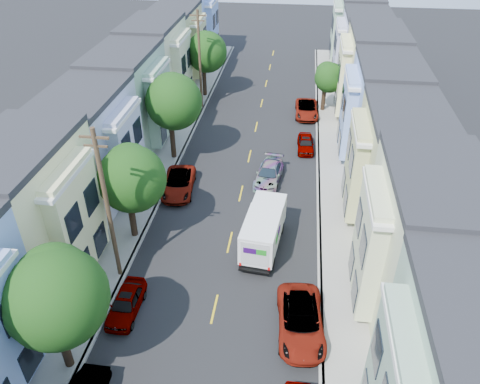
% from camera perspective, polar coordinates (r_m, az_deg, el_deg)
% --- Properties ---
extents(ground, '(160.00, 160.00, 0.00)m').
position_cam_1_polar(ground, '(27.73, -3.14, -14.06)').
color(ground, black).
rests_on(ground, ground).
extents(road_slab, '(12.00, 70.00, 0.02)m').
position_cam_1_polar(road_slab, '(39.25, 0.67, 2.26)').
color(road_slab, black).
rests_on(road_slab, ground).
extents(curb_left, '(0.30, 70.00, 0.15)m').
position_cam_1_polar(curb_left, '(40.26, -7.92, 2.89)').
color(curb_left, gray).
rests_on(curb_left, ground).
extents(curb_right, '(0.30, 70.00, 0.15)m').
position_cam_1_polar(curb_right, '(39.09, 9.52, 1.71)').
color(curb_right, gray).
rests_on(curb_right, ground).
extents(sidewalk_left, '(2.60, 70.00, 0.15)m').
position_cam_1_polar(sidewalk_left, '(40.60, -9.70, 3.00)').
color(sidewalk_left, gray).
rests_on(sidewalk_left, ground).
extents(sidewalk_right, '(2.60, 70.00, 0.15)m').
position_cam_1_polar(sidewalk_right, '(39.18, 11.41, 1.57)').
color(sidewalk_right, gray).
rests_on(sidewalk_right, ground).
extents(centerline, '(0.12, 70.00, 0.01)m').
position_cam_1_polar(centerline, '(39.25, 0.67, 2.24)').
color(centerline, gold).
rests_on(centerline, ground).
extents(townhouse_row_left, '(5.00, 70.00, 8.50)m').
position_cam_1_polar(townhouse_row_left, '(41.85, -14.69, 3.20)').
color(townhouse_row_left, '#C9CD89').
rests_on(townhouse_row_left, ground).
extents(townhouse_row_right, '(5.00, 70.00, 8.50)m').
position_cam_1_polar(townhouse_row_right, '(39.74, 16.85, 1.06)').
color(townhouse_row_right, '#C9CD89').
rests_on(townhouse_row_right, ground).
extents(tree_b, '(4.70, 4.70, 7.26)m').
position_cam_1_polar(tree_b, '(23.08, -21.63, -11.95)').
color(tree_b, black).
rests_on(tree_b, ground).
extents(tree_c, '(4.38, 4.38, 6.89)m').
position_cam_1_polar(tree_c, '(30.56, -13.19, 1.53)').
color(tree_c, black).
rests_on(tree_c, ground).
extents(tree_d, '(4.70, 4.70, 7.67)m').
position_cam_1_polar(tree_d, '(39.59, -8.20, 10.80)').
color(tree_d, black).
rests_on(tree_d, ground).
extents(tree_e, '(4.39, 4.39, 7.23)m').
position_cam_1_polar(tree_e, '(52.86, -4.18, 16.63)').
color(tree_e, black).
rests_on(tree_e, ground).
extents(tree_far_r, '(3.08, 3.08, 5.21)m').
position_cam_1_polar(tree_far_r, '(50.09, 10.74, 13.49)').
color(tree_far_r, black).
rests_on(tree_far_r, ground).
extents(utility_pole_near, '(1.60, 0.26, 10.00)m').
position_cam_1_polar(utility_pole_near, '(27.37, -15.83, -1.89)').
color(utility_pole_near, '#42301E').
rests_on(utility_pole_near, ground).
extents(utility_pole_far, '(1.60, 0.26, 10.00)m').
position_cam_1_polar(utility_pole_far, '(49.77, -4.92, 15.67)').
color(utility_pole_far, '#42301E').
rests_on(utility_pole_far, ground).
extents(fedex_truck, '(2.18, 5.67, 2.72)m').
position_cam_1_polar(fedex_truck, '(30.72, 2.87, -4.51)').
color(fedex_truck, white).
rests_on(fedex_truck, ground).
extents(lead_sedan, '(2.43, 4.73, 1.36)m').
position_cam_1_polar(lead_sedan, '(38.03, 3.55, 2.24)').
color(lead_sedan, black).
rests_on(lead_sedan, ground).
extents(parked_left_c, '(1.55, 3.99, 1.29)m').
position_cam_1_polar(parked_left_c, '(27.87, -13.71, -13.04)').
color(parked_left_c, '#B9BBBF').
rests_on(parked_left_c, ground).
extents(parked_left_d, '(2.81, 5.22, 1.39)m').
position_cam_1_polar(parked_left_d, '(36.99, -7.49, 1.03)').
color(parked_left_d, black).
rests_on(parked_left_d, ground).
extents(parked_right_b, '(2.88, 5.48, 1.47)m').
position_cam_1_polar(parked_right_b, '(26.34, 7.40, -15.34)').
color(parked_right_b, silver).
rests_on(parked_right_b, ground).
extents(parked_right_c, '(1.62, 3.88, 1.24)m').
position_cam_1_polar(parked_right_c, '(43.01, 7.99, 5.85)').
color(parked_right_c, black).
rests_on(parked_right_c, ground).
extents(parked_right_d, '(2.45, 5.00, 1.37)m').
position_cam_1_polar(parked_right_d, '(49.75, 8.11, 9.94)').
color(parked_right_d, '#070733').
rests_on(parked_right_d, ground).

